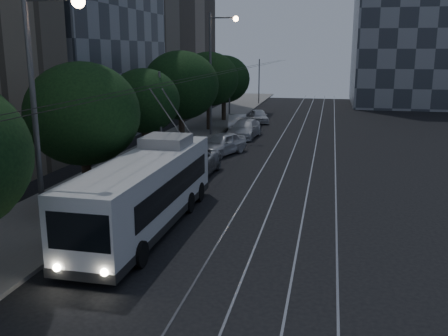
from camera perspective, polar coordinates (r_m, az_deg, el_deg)
ground at (r=19.09m, az=-1.69°, el=-8.78°), size 120.00×120.00×0.00m
sidewalk at (r=39.62m, az=-5.39°, el=2.95°), size 5.00×90.00×0.15m
tram_rails at (r=37.89m, az=9.22°, el=2.26°), size 4.52×90.00×0.02m
overhead_wires at (r=38.47m, az=-1.87°, el=7.80°), size 2.23×90.00×6.00m
building_distant_right at (r=73.62m, az=23.78°, el=16.02°), size 22.00×18.00×24.00m
trolleybus at (r=20.61m, az=-8.83°, el=-2.61°), size 2.54×11.54×5.63m
pickup_silver at (r=28.84m, az=-3.98°, el=0.50°), size 2.77×5.74×1.58m
car_white_a at (r=34.95m, az=-0.31°, el=2.79°), size 3.33×4.93×1.56m
car_white_b at (r=41.90m, az=2.39°, el=4.50°), size 2.49×5.28×1.49m
car_white_c at (r=44.72m, az=1.54°, el=5.08°), size 2.40×4.80×1.51m
car_white_d at (r=50.77m, az=4.01°, el=5.94°), size 2.63×4.20×1.34m
tree_1 at (r=23.53m, az=-15.83°, el=5.96°), size 5.18×5.18×6.71m
tree_2 at (r=29.92m, az=-9.11°, el=7.55°), size 4.20×4.20×6.17m
tree_3 at (r=36.90m, az=-4.96°, el=9.38°), size 5.54×5.54×7.17m
tree_4 at (r=45.13m, az=-1.76°, el=10.11°), size 5.33×5.33×7.05m
tree_5 at (r=51.36m, az=-0.03°, el=10.11°), size 5.31×5.31×6.68m
streetlamp_near at (r=18.32m, az=-19.91°, el=7.48°), size 2.24×0.44×9.17m
streetlamp_far at (r=42.13m, az=-1.01°, el=11.86°), size 2.45×0.44×10.13m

